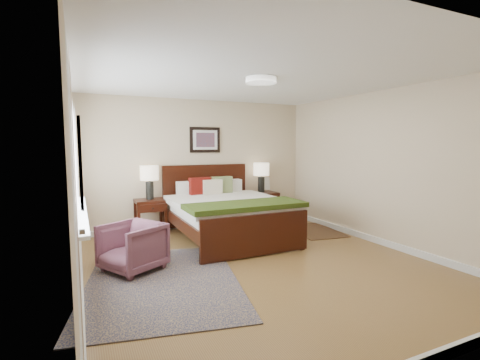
% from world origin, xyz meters
% --- Properties ---
extents(floor, '(5.00, 5.00, 0.00)m').
position_xyz_m(floor, '(0.00, 0.00, 0.00)').
color(floor, olive).
rests_on(floor, ground).
extents(back_wall, '(4.50, 0.04, 2.50)m').
position_xyz_m(back_wall, '(0.00, 2.50, 1.25)').
color(back_wall, beige).
rests_on(back_wall, ground).
extents(front_wall, '(4.50, 0.04, 2.50)m').
position_xyz_m(front_wall, '(0.00, -2.50, 1.25)').
color(front_wall, beige).
rests_on(front_wall, ground).
extents(left_wall, '(0.04, 5.00, 2.50)m').
position_xyz_m(left_wall, '(-2.25, 0.00, 1.25)').
color(left_wall, beige).
rests_on(left_wall, ground).
extents(right_wall, '(0.04, 5.00, 2.50)m').
position_xyz_m(right_wall, '(2.25, 0.00, 1.25)').
color(right_wall, beige).
rests_on(right_wall, ground).
extents(ceiling, '(4.50, 5.00, 0.02)m').
position_xyz_m(ceiling, '(0.00, 0.00, 2.50)').
color(ceiling, white).
rests_on(ceiling, back_wall).
extents(window, '(0.11, 2.72, 1.32)m').
position_xyz_m(window, '(-2.20, 0.70, 1.38)').
color(window, silver).
rests_on(window, left_wall).
extents(door, '(0.06, 1.00, 2.18)m').
position_xyz_m(door, '(-2.23, -1.75, 1.07)').
color(door, silver).
rests_on(door, ground).
extents(ceil_fixture, '(0.44, 0.44, 0.08)m').
position_xyz_m(ceil_fixture, '(0.00, 0.00, 2.47)').
color(ceil_fixture, white).
rests_on(ceil_fixture, ceiling).
extents(bed, '(1.85, 2.25, 1.21)m').
position_xyz_m(bed, '(0.09, 1.39, 0.56)').
color(bed, '#351407').
rests_on(bed, ground).
extents(wall_art, '(0.62, 0.05, 0.50)m').
position_xyz_m(wall_art, '(0.09, 2.47, 1.72)').
color(wall_art, black).
rests_on(wall_art, back_wall).
extents(nightstand_left, '(0.53, 0.48, 0.64)m').
position_xyz_m(nightstand_left, '(-1.05, 2.25, 0.51)').
color(nightstand_left, '#351407').
rests_on(nightstand_left, ground).
extents(nightstand_right, '(0.64, 0.48, 0.63)m').
position_xyz_m(nightstand_right, '(1.25, 2.26, 0.39)').
color(nightstand_right, '#351407').
rests_on(nightstand_right, ground).
extents(lamp_left, '(0.32, 0.32, 0.61)m').
position_xyz_m(lamp_left, '(-1.05, 2.27, 1.06)').
color(lamp_left, black).
rests_on(lamp_left, nightstand_left).
extents(lamp_right, '(0.32, 0.32, 0.61)m').
position_xyz_m(lamp_right, '(1.25, 2.27, 1.06)').
color(lamp_right, black).
rests_on(lamp_right, nightstand_right).
extents(armchair, '(0.93, 0.92, 0.63)m').
position_xyz_m(armchair, '(-1.61, 0.47, 0.31)').
color(armchair, brown).
rests_on(armchair, ground).
extents(rug_persian, '(2.19, 2.75, 0.01)m').
position_xyz_m(rug_persian, '(-1.35, -0.07, 0.01)').
color(rug_persian, '#0B143B').
rests_on(rug_persian, ground).
extents(rug_navy, '(0.95, 1.28, 0.01)m').
position_xyz_m(rug_navy, '(1.80, 1.16, 0.01)').
color(rug_navy, black).
rests_on(rug_navy, ground).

